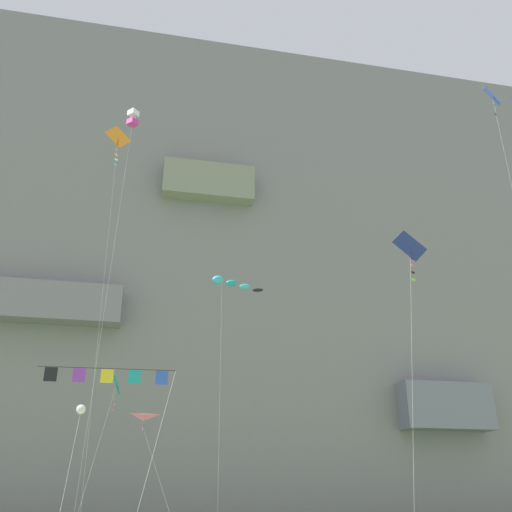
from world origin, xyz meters
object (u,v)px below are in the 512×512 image
at_px(kite_diamond_near_cliff, 115,387).
at_px(kite_diamond_mid_right, 410,252).
at_px(kite_windsock_low_right, 80,411).
at_px(kite_delta_far_left, 143,430).
at_px(kite_banner_low_left, 108,381).
at_px(kite_box_far_right, 133,120).
at_px(kite_diamond_high_center, 494,105).
at_px(kite_windsock_high_left, 230,283).
at_px(kite_diamond_high_right, 117,144).

xyz_separation_m(kite_diamond_near_cliff, kite_diamond_mid_right, (16.92, -18.03, 5.35)).
distance_m(kite_windsock_low_right, kite_diamond_mid_right, 21.68).
bearing_deg(kite_diamond_mid_right, kite_delta_far_left, 126.80).
height_order(kite_diamond_mid_right, kite_banner_low_left, kite_diamond_mid_right).
relative_size(kite_box_far_right, kite_diamond_high_center, 0.92).
bearing_deg(kite_diamond_near_cliff, kite_banner_low_left, -88.33).
distance_m(kite_windsock_high_left, kite_diamond_mid_right, 24.10).
xyz_separation_m(kite_delta_far_left, kite_windsock_high_left, (7.24, 2.87, 14.06)).
height_order(kite_diamond_high_right, kite_diamond_high_center, kite_diamond_high_right).
relative_size(kite_diamond_near_cliff, kite_windsock_low_right, 1.51).
bearing_deg(kite_windsock_low_right, kite_diamond_mid_right, -22.56).
bearing_deg(kite_box_far_right, kite_diamond_high_center, -11.07).
bearing_deg(kite_box_far_right, kite_windsock_low_right, -120.65).
bearing_deg(kite_banner_low_left, kite_diamond_mid_right, 19.61).
xyz_separation_m(kite_diamond_mid_right, kite_banner_low_left, (-16.22, -5.78, -9.30)).
xyz_separation_m(kite_windsock_low_right, kite_diamond_high_right, (-0.39, 8.52, 24.58)).
bearing_deg(kite_banner_low_left, kite_diamond_high_right, 96.56).
xyz_separation_m(kite_diamond_high_right, kite_box_far_right, (1.49, -6.66, -2.06)).
bearing_deg(kite_diamond_high_right, kite_delta_far_left, 37.57).
relative_size(kite_delta_far_left, kite_diamond_mid_right, 0.47).
xyz_separation_m(kite_windsock_high_left, kite_box_far_right, (-9.98, -12.78, 8.20)).
relative_size(kite_box_far_right, kite_diamond_mid_right, 1.74).
height_order(kite_delta_far_left, kite_windsock_high_left, kite_windsock_high_left).
xyz_separation_m(kite_diamond_high_right, kite_banner_low_left, (2.52, -21.92, -25.22)).
relative_size(kite_delta_far_left, kite_windsock_high_left, 0.37).
relative_size(kite_windsock_high_left, kite_banner_low_left, 2.97).
bearing_deg(kite_windsock_low_right, kite_diamond_high_center, -7.13).
bearing_deg(kite_diamond_mid_right, kite_diamond_high_right, 139.26).
distance_m(kite_diamond_near_cliff, kite_diamond_high_right, 21.42).
relative_size(kite_diamond_high_right, kite_diamond_mid_right, 1.92).
height_order(kite_diamond_near_cliff, kite_windsock_high_left, kite_windsock_high_left).
height_order(kite_diamond_high_right, kite_box_far_right, kite_diamond_high_right).
xyz_separation_m(kite_windsock_high_left, kite_diamond_high_center, (18.28, -18.32, 9.92)).
xyz_separation_m(kite_windsock_low_right, kite_diamond_mid_right, (18.35, -7.63, 8.67)).
bearing_deg(kite_delta_far_left, kite_diamond_mid_right, -53.20).
bearing_deg(kite_box_far_right, kite_diamond_high_right, 102.62).
height_order(kite_diamond_near_cliff, kite_diamond_high_center, kite_diamond_high_center).
height_order(kite_windsock_low_right, kite_banner_low_left, kite_windsock_low_right).
bearing_deg(kite_diamond_mid_right, kite_windsock_high_left, 108.08).
height_order(kite_windsock_high_left, kite_banner_low_left, kite_windsock_high_left).
bearing_deg(kite_diamond_high_center, kite_box_far_right, 168.93).
bearing_deg(kite_delta_far_left, kite_diamond_high_center, -31.18).
bearing_deg(kite_windsock_high_left, kite_banner_low_left, -107.70).
distance_m(kite_diamond_high_right, kite_windsock_high_left, 16.57).
bearing_deg(kite_diamond_mid_right, kite_box_far_right, 151.20).
bearing_deg(kite_diamond_high_right, kite_windsock_high_left, 28.10).
bearing_deg(kite_banner_low_left, kite_windsock_high_left, 72.30).
height_order(kite_banner_low_left, kite_diamond_high_center, kite_diamond_high_center).
xyz_separation_m(kite_windsock_high_left, kite_banner_low_left, (-8.95, -28.05, -14.95)).
distance_m(kite_diamond_high_right, kite_diamond_high_center, 32.16).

